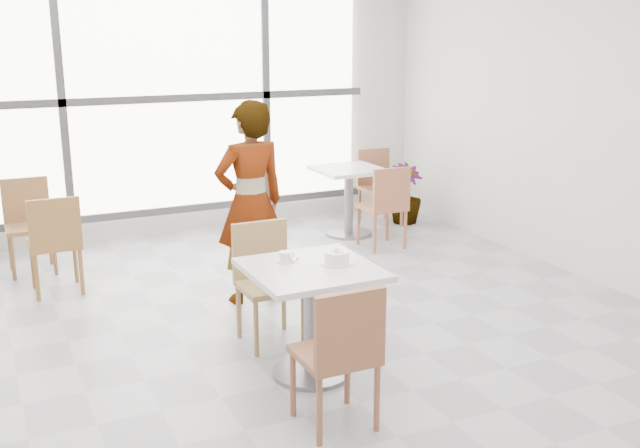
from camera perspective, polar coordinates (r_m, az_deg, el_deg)
name	(u,v)px	position (r m, az deg, el deg)	size (l,w,h in m)	color
floor	(302,349)	(5.38, -1.40, -9.60)	(7.00, 7.00, 0.00)	#9E9EA5
wall_back	(168,98)	(8.25, -11.63, 9.48)	(6.00, 6.00, 0.00)	silver
wall_right	(629,118)	(6.75, 22.65, 7.53)	(7.00, 7.00, 0.00)	silver
window	(169,98)	(8.19, -11.52, 9.45)	(4.60, 0.07, 2.52)	white
main_table	(311,300)	(4.81, -0.67, -5.88)	(0.80, 0.80, 0.75)	silver
chair_near	(341,349)	(4.18, 1.63, -9.57)	(0.42, 0.42, 0.87)	brown
chair_far	(266,274)	(5.40, -4.21, -3.85)	(0.42, 0.42, 0.87)	#A4824F
oatmeal_bowl	(337,257)	(4.79, 1.30, -2.57)	(0.21, 0.21, 0.10)	white
coffee_cup	(285,257)	(4.84, -2.67, -2.57)	(0.16, 0.13, 0.07)	silver
person	(250,203)	(6.09, -5.39, 1.62)	(0.61, 0.40, 1.68)	black
bg_table_right	(349,192)	(8.16, 2.21, 2.51)	(0.70, 0.70, 0.75)	white
bg_chair_left_near	(55,238)	(6.67, -19.72, -1.06)	(0.42, 0.42, 0.87)	olive
bg_chair_left_far	(28,219)	(7.45, -21.53, 0.39)	(0.42, 0.42, 0.87)	olive
bg_chair_right_near	(386,202)	(7.63, 5.09, 1.70)	(0.42, 0.42, 0.87)	#A26241
bg_chair_right_far	(377,181)	(8.66, 4.44, 3.29)	(0.42, 0.42, 0.87)	#905A3C
plant_right	(405,194)	(8.74, 6.58, 2.33)	(0.39, 0.39, 0.70)	#638D4D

